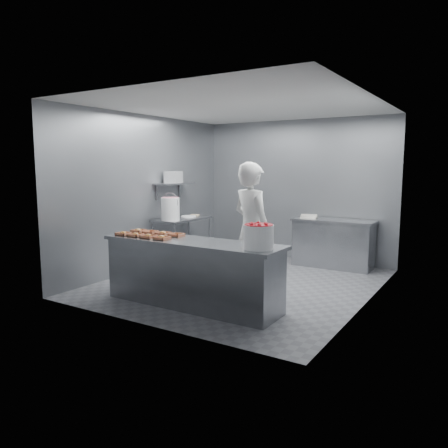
{
  "coord_description": "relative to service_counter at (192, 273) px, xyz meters",
  "views": [
    {
      "loc": [
        3.42,
        -6.02,
        1.9
      ],
      "look_at": [
        -0.21,
        -0.2,
        0.98
      ],
      "focal_mm": 35.0,
      "sensor_mm": 36.0,
      "label": 1
    }
  ],
  "objects": [
    {
      "name": "floor",
      "position": [
        0.0,
        1.35,
        -0.45
      ],
      "size": [
        4.5,
        4.5,
        0.0
      ],
      "primitive_type": "plane",
      "color": "#4C4C51",
      "rests_on": "ground"
    },
    {
      "name": "ceiling",
      "position": [
        0.0,
        1.35,
        2.35
      ],
      "size": [
        4.5,
        4.5,
        0.0
      ],
      "primitive_type": "plane",
      "rotation": [
        3.14,
        0.0,
        0.0
      ],
      "color": "white",
      "rests_on": "wall_back"
    },
    {
      "name": "wall_back",
      "position": [
        0.0,
        3.6,
        0.95
      ],
      "size": [
        4.0,
        0.04,
        2.8
      ],
      "primitive_type": "cube",
      "color": "slate",
      "rests_on": "ground"
    },
    {
      "name": "wall_left",
      "position": [
        -2.0,
        1.35,
        0.95
      ],
      "size": [
        0.04,
        4.5,
        2.8
      ],
      "primitive_type": "cube",
      "color": "slate",
      "rests_on": "ground"
    },
    {
      "name": "wall_right",
      "position": [
        2.0,
        1.35,
        0.95
      ],
      "size": [
        0.04,
        4.5,
        2.8
      ],
      "primitive_type": "cube",
      "color": "slate",
      "rests_on": "ground"
    },
    {
      "name": "service_counter",
      "position": [
        0.0,
        0.0,
        0.0
      ],
      "size": [
        2.6,
        0.7,
        0.9
      ],
      "color": "slate",
      "rests_on": "ground"
    },
    {
      "name": "prep_table",
      "position": [
        -1.65,
        1.95,
        0.14
      ],
      "size": [
        0.6,
        1.2,
        0.9
      ],
      "color": "slate",
      "rests_on": "ground"
    },
    {
      "name": "back_counter",
      "position": [
        0.9,
        3.25,
        -0.0
      ],
      "size": [
        1.5,
        0.6,
        0.9
      ],
      "color": "slate",
      "rests_on": "ground"
    },
    {
      "name": "wall_shelf",
      "position": [
        -1.82,
        1.95,
        1.1
      ],
      "size": [
        0.35,
        0.9,
        0.03
      ],
      "primitive_type": "cube",
      "color": "slate",
      "rests_on": "wall_left"
    },
    {
      "name": "tray_0",
      "position": [
        -1.1,
        -0.16,
        0.47
      ],
      "size": [
        0.19,
        0.18,
        0.06
      ],
      "color": "tan",
      "rests_on": "service_counter"
    },
    {
      "name": "tray_1",
      "position": [
        -0.86,
        -0.16,
        0.47
      ],
      "size": [
        0.19,
        0.18,
        0.06
      ],
      "color": "tan",
      "rests_on": "service_counter"
    },
    {
      "name": "tray_2",
      "position": [
        -0.62,
        -0.16,
        0.47
      ],
      "size": [
        0.19,
        0.18,
        0.06
      ],
      "color": "tan",
      "rests_on": "service_counter"
    },
    {
      "name": "tray_3",
      "position": [
        -0.38,
        -0.16,
        0.47
      ],
      "size": [
        0.19,
        0.18,
        0.06
      ],
      "color": "tan",
      "rests_on": "service_counter"
    },
    {
      "name": "tray_4",
      "position": [
        -1.1,
        0.16,
        0.47
      ],
      "size": [
        0.19,
        0.18,
        0.06
      ],
      "color": "tan",
      "rests_on": "service_counter"
    },
    {
      "name": "tray_5",
      "position": [
        -0.86,
        0.16,
        0.47
      ],
      "size": [
        0.19,
        0.18,
        0.04
      ],
      "color": "tan",
      "rests_on": "service_counter"
    },
    {
      "name": "tray_6",
      "position": [
        -0.62,
        0.16,
        0.47
      ],
      "size": [
        0.19,
        0.18,
        0.06
      ],
      "color": "tan",
      "rests_on": "service_counter"
    },
    {
      "name": "tray_7",
      "position": [
        -0.38,
        0.16,
        0.47
      ],
      "size": [
        0.19,
        0.18,
        0.04
      ],
      "color": "tan",
      "rests_on": "service_counter"
    },
    {
      "name": "worker",
      "position": [
        0.48,
        0.8,
        0.52
      ],
      "size": [
        0.84,
        0.71,
        1.95
      ],
      "primitive_type": "imported",
      "rotation": [
        0.0,
        0.0,
        2.73
      ],
      "color": "silver",
      "rests_on": "ground"
    },
    {
      "name": "strawberry_tub",
      "position": [
        1.04,
        -0.06,
        0.61
      ],
      "size": [
        0.36,
        0.36,
        0.3
      ],
      "color": "white",
      "rests_on": "service_counter"
    },
    {
      "name": "glaze_bucket",
      "position": [
        -1.58,
        1.51,
        0.67
      ],
      "size": [
        0.35,
        0.33,
        0.51
      ],
      "color": "white",
      "rests_on": "prep_table"
    },
    {
      "name": "bucket_lid",
      "position": [
        -1.64,
        2.13,
        0.46
      ],
      "size": [
        0.3,
        0.3,
        0.02
      ],
      "primitive_type": "cylinder",
      "rotation": [
        0.0,
        0.0,
        -0.03
      ],
      "color": "white",
      "rests_on": "prep_table"
    },
    {
      "name": "rag",
      "position": [
        -1.67,
        2.39,
        0.46
      ],
      "size": [
        0.19,
        0.18,
        0.02
      ],
      "primitive_type": "cube",
      "rotation": [
        0.0,
        0.0,
        0.32
      ],
      "color": "#CCB28C",
      "rests_on": "prep_table"
    },
    {
      "name": "appliance",
      "position": [
        -1.82,
        1.91,
        1.22
      ],
      "size": [
        0.31,
        0.34,
        0.22
      ],
      "primitive_type": "cube",
      "rotation": [
        0.0,
        0.0,
        0.19
      ],
      "color": "gray",
      "rests_on": "wall_shelf"
    },
    {
      "name": "paper_stack",
      "position": [
        0.41,
        3.25,
        0.48
      ],
      "size": [
        0.33,
        0.27,
        0.06
      ],
      "primitive_type": "cube",
      "rotation": [
        0.0,
        0.0,
        0.18
      ],
      "color": "silver",
      "rests_on": "back_counter"
    }
  ]
}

